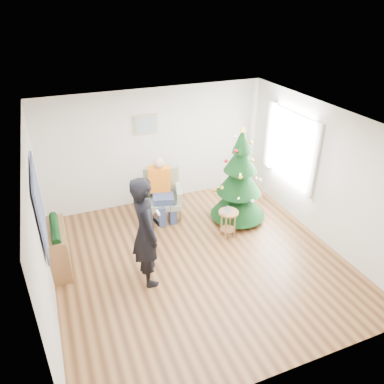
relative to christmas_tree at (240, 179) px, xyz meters
name	(u,v)px	position (x,y,z in m)	size (l,w,h in m)	color
floor	(199,260)	(-1.32, -1.02, -0.94)	(5.00, 5.00, 0.00)	brown
ceiling	(201,123)	(-1.32, -1.02, 1.66)	(5.00, 5.00, 0.00)	white
wall_back	(156,147)	(-1.32, 1.48, 0.36)	(5.00, 5.00, 0.00)	silver
wall_front	(287,300)	(-1.32, -3.52, 0.36)	(5.00, 5.00, 0.00)	silver
wall_left	(40,230)	(-3.82, -1.02, 0.36)	(5.00, 5.00, 0.00)	silver
wall_right	(322,174)	(1.18, -1.02, 0.36)	(5.00, 5.00, 0.00)	silver
window_panel	(291,146)	(1.15, -0.02, 0.56)	(0.04, 1.30, 1.40)	white
curtains	(290,147)	(1.12, -0.02, 0.56)	(0.05, 1.75, 1.50)	white
christmas_tree	(240,179)	(0.00, 0.00, 0.00)	(1.16, 1.16, 2.09)	#3F2816
stool	(228,224)	(-0.50, -0.53, -0.65)	(0.39, 0.39, 0.58)	brown
laptop	(229,211)	(-0.50, -0.53, -0.35)	(0.32, 0.20, 0.03)	silver
armchair	(162,200)	(-1.46, 0.71, -0.56)	(0.95, 0.92, 1.03)	gray
seated_person	(162,189)	(-1.47, 0.65, -0.24)	(0.54, 0.71, 1.35)	navy
standing_man	(146,232)	(-2.30, -1.14, 0.02)	(0.70, 0.46, 1.92)	black
game_controller	(158,213)	(-2.09, -1.17, 0.34)	(0.04, 0.13, 0.04)	white
console	(59,248)	(-3.65, -0.27, -0.54)	(0.30, 1.00, 0.80)	brown
garland	(55,228)	(-3.65, -0.27, -0.12)	(0.14, 0.14, 0.90)	black
tapestry	(39,205)	(-3.78, -0.72, 0.61)	(0.03, 1.50, 1.15)	black
framed_picture	(146,125)	(-1.52, 1.45, 0.91)	(0.52, 0.05, 0.42)	tan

